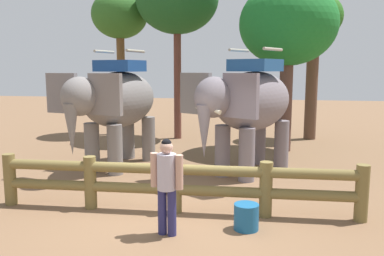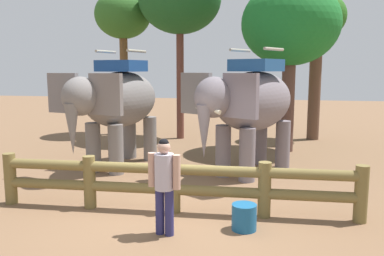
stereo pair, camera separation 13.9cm
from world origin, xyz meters
The scene contains 9 objects.
ground_plane centered at (0.00, 0.00, 0.00)m, with size 60.00×60.00×0.00m, color brown.
log_fence centered at (0.00, 0.27, 0.61)m, with size 7.06×0.60×1.05m.
elephant_near_left centered at (-2.41, 3.43, 1.84)m, with size 2.39×3.89×3.27m.
elephant_center centered at (1.23, 3.47, 1.84)m, with size 3.10×3.81×3.28m.
tourist_woman_in_black centered at (0.10, -0.78, 0.94)m, with size 0.57×0.37×1.63m.
tree_far_left centered at (-4.37, 9.05, 4.84)m, with size 2.30×2.30×5.94m.
tree_back_center centered at (3.37, 9.23, 4.45)m, with size 2.09×2.09×5.61m.
tree_deep_back centered at (2.29, 6.69, 4.14)m, with size 3.18×3.18×5.55m.
feed_bucket centered at (1.39, -0.31, 0.23)m, with size 0.43×0.43×0.45m.
Camera 1 is at (1.69, -6.91, 2.74)m, focal length 37.19 mm.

